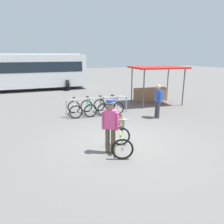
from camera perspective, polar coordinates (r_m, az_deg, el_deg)
ground_plane at (r=7.65m, az=2.77°, el=-7.94°), size 80.00×80.00×0.00m
bike_rack_rail at (r=10.78m, az=-3.87°, el=2.69°), size 3.20×0.34×0.88m
racked_bike_white at (r=10.81m, az=-10.02°, el=0.90°), size 0.80×1.17×0.97m
racked_bike_teal at (r=10.92m, az=-6.39°, el=1.19°), size 0.76×1.15×0.97m
racked_bike_black at (r=11.08m, az=-2.85°, el=1.48°), size 0.80×1.18×0.97m
racked_bike_blue at (r=11.28m, az=0.57°, el=1.75°), size 0.66×1.09×0.97m
featured_bicycle at (r=6.80m, az=2.51°, el=-6.54°), size 1.02×1.26×1.09m
person_with_featured_bike at (r=6.47m, az=-0.46°, el=-3.35°), size 0.45×0.37×1.72m
pedestrian_with_backpack at (r=10.42m, az=12.39°, el=3.45°), size 0.35×0.53×1.64m
bus_distant at (r=19.62m, az=-22.31°, el=10.49°), size 10.12×3.75×3.08m
market_stall at (r=13.72m, az=11.38°, el=8.25°), size 3.35×2.66×2.30m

